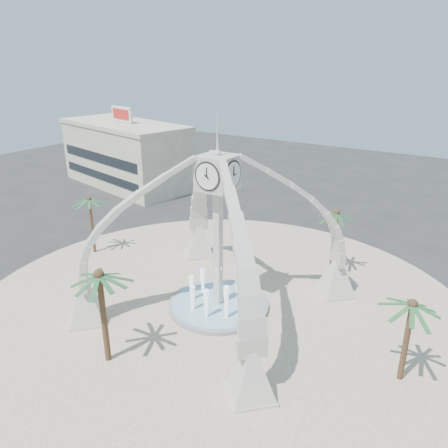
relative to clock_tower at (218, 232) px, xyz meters
The scene contains 9 objects.
ground 6.49m from the clock_tower, 90.00° to the left, with size 140.00×140.00×0.00m, color #282828.
plaza 6.46m from the clock_tower, 90.00° to the left, with size 40.00×40.00×0.06m, color beige.
clock_tower is the anchor object (origin of this frame).
fountain 6.20m from the clock_tower, 90.00° to the left, with size 8.00×8.00×3.62m.
building_nw 38.87m from the clock_tower, 145.49° to the left, with size 23.75×13.73×11.90m.
palm_east 14.15m from the clock_tower, ahead, with size 4.09×4.09×6.07m.
palm_west 16.58m from the clock_tower, behind, with size 3.48×3.48×6.34m.
palm_north 11.90m from the clock_tower, 62.93° to the left, with size 3.78×3.78×6.66m.
palm_south 9.70m from the clock_tower, 104.57° to the right, with size 5.25×5.25×7.12m.
Camera 1 is at (16.96, -25.01, 18.74)m, focal length 35.00 mm.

